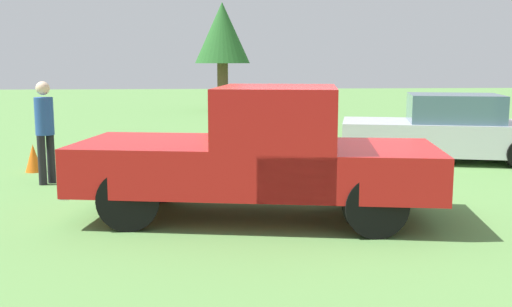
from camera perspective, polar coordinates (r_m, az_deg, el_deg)
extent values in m
plane|color=#5B8C47|center=(8.68, 4.51, -5.56)|extent=(80.00, 80.00, 0.00)
cylinder|color=black|center=(7.79, -12.14, -4.36)|extent=(0.80, 0.22, 0.80)
cylinder|color=black|center=(9.31, -9.11, -2.15)|extent=(0.80, 0.22, 0.80)
cylinder|color=black|center=(7.46, 11.42, -4.93)|extent=(0.80, 0.22, 0.80)
cylinder|color=black|center=(9.03, 10.43, -2.52)|extent=(0.80, 0.22, 0.80)
cube|color=red|center=(8.46, -9.91, -0.92)|extent=(2.25, 2.22, 0.64)
cube|color=red|center=(8.10, 2.06, 1.50)|extent=(1.87, 2.15, 1.40)
cube|color=slate|center=(8.06, 2.08, 4.61)|extent=(1.61, 1.96, 0.48)
cube|color=red|center=(8.16, 8.90, -1.39)|extent=(2.64, 2.29, 0.60)
cube|color=silver|center=(8.79, -15.63, -2.47)|extent=(0.44, 1.83, 0.16)
cylinder|color=black|center=(12.81, 11.53, 0.36)|extent=(0.62, 0.20, 0.62)
cylinder|color=black|center=(14.32, 11.35, 1.24)|extent=(0.62, 0.20, 0.62)
cylinder|color=black|center=(14.69, 22.54, 0.92)|extent=(0.62, 0.20, 0.62)
cube|color=silver|center=(13.66, 17.45, 1.51)|extent=(4.62, 2.78, 0.68)
cube|color=slate|center=(13.63, 18.48, 4.16)|extent=(2.23, 1.99, 0.60)
cylinder|color=black|center=(11.08, -19.84, -0.61)|extent=(0.14, 0.14, 0.88)
cylinder|color=black|center=(11.21, -19.07, -0.47)|extent=(0.14, 0.14, 0.88)
cylinder|color=#284C93|center=(11.06, -19.65, 3.39)|extent=(0.44, 0.44, 0.66)
sphere|color=beige|center=(11.02, -19.78, 5.91)|extent=(0.24, 0.24, 0.24)
cylinder|color=brown|center=(26.47, -3.21, 6.38)|extent=(0.48, 0.48, 2.09)
cone|color=#286028|center=(26.47, -3.26, 11.49)|extent=(2.42, 2.42, 2.63)
cone|color=orange|center=(12.48, -20.58, -0.41)|extent=(0.32, 0.32, 0.55)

